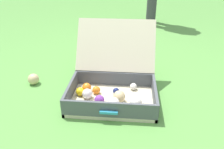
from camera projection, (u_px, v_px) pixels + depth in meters
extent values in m
plane|color=#569342|center=(120.00, 102.00, 1.60)|extent=(16.00, 16.00, 0.00)
cube|color=beige|center=(112.00, 100.00, 1.60)|extent=(0.60, 0.41, 0.03)
cube|color=#4C5156|center=(71.00, 92.00, 1.60)|extent=(0.02, 0.41, 0.13)
cube|color=#4C5156|center=(155.00, 96.00, 1.56)|extent=(0.02, 0.41, 0.13)
cube|color=#4C5156|center=(109.00, 111.00, 1.40)|extent=(0.56, 0.02, 0.13)
cube|color=#4C5156|center=(114.00, 80.00, 1.75)|extent=(0.56, 0.02, 0.13)
cube|color=beige|center=(116.00, 45.00, 1.75)|extent=(0.60, 0.25, 0.35)
cube|color=teal|center=(109.00, 112.00, 1.38)|extent=(0.11, 0.02, 0.02)
sphere|color=white|center=(136.00, 103.00, 1.49)|extent=(0.08, 0.08, 0.08)
sphere|color=white|center=(87.00, 94.00, 1.59)|extent=(0.07, 0.07, 0.07)
sphere|color=#D1B784|center=(119.00, 97.00, 1.55)|extent=(0.08, 0.08, 0.08)
sphere|color=orange|center=(96.00, 90.00, 1.65)|extent=(0.06, 0.06, 0.06)
sphere|color=white|center=(133.00, 87.00, 1.70)|extent=(0.05, 0.05, 0.05)
sphere|color=white|center=(113.00, 103.00, 1.48)|extent=(0.08, 0.08, 0.08)
sphere|color=yellow|center=(80.00, 92.00, 1.62)|extent=(0.06, 0.06, 0.06)
sphere|color=navy|center=(116.00, 91.00, 1.64)|extent=(0.05, 0.05, 0.05)
sphere|color=purple|center=(99.00, 100.00, 1.52)|extent=(0.07, 0.07, 0.07)
sphere|color=orange|center=(87.00, 87.00, 1.67)|extent=(0.07, 0.07, 0.07)
sphere|color=#D1B784|center=(34.00, 79.00, 1.81)|extent=(0.09, 0.09, 0.09)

